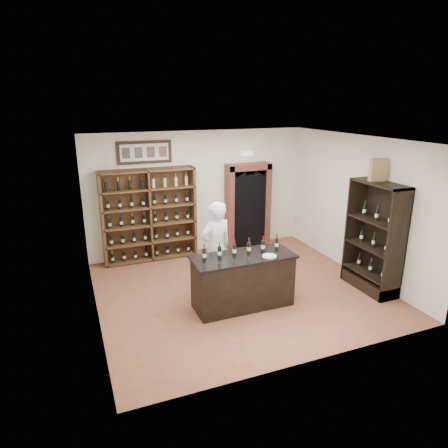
{
  "coord_description": "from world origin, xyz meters",
  "views": [
    {
      "loc": [
        -3.01,
        -6.69,
        3.69
      ],
      "look_at": [
        -0.22,
        0.3,
        1.34
      ],
      "focal_mm": 32.0,
      "sensor_mm": 36.0,
      "label": 1
    }
  ],
  "objects_px": {
    "counter_bottle_0": "(204,254)",
    "side_cabinet": "(374,254)",
    "wine_crate": "(378,170)",
    "wine_shelf": "(149,215)",
    "tasting_counter": "(243,281)",
    "shopkeeper": "(216,248)"
  },
  "relations": [
    {
      "from": "wine_shelf",
      "to": "tasting_counter",
      "type": "xyz_separation_m",
      "value": [
        1.1,
        -2.93,
        -0.61
      ]
    },
    {
      "from": "wine_shelf",
      "to": "tasting_counter",
      "type": "bearing_deg",
      "value": -69.44
    },
    {
      "from": "wine_shelf",
      "to": "side_cabinet",
      "type": "bearing_deg",
      "value": -40.21
    },
    {
      "from": "tasting_counter",
      "to": "counter_bottle_0",
      "type": "xyz_separation_m",
      "value": [
        -0.72,
        0.08,
        0.61
      ]
    },
    {
      "from": "tasting_counter",
      "to": "wine_shelf",
      "type": "bearing_deg",
      "value": 110.56
    },
    {
      "from": "counter_bottle_0",
      "to": "side_cabinet",
      "type": "relative_size",
      "value": 0.14
    },
    {
      "from": "side_cabinet",
      "to": "wine_crate",
      "type": "xyz_separation_m",
      "value": [
        -0.0,
        0.15,
        1.66
      ]
    },
    {
      "from": "wine_shelf",
      "to": "side_cabinet",
      "type": "relative_size",
      "value": 1.0
    },
    {
      "from": "wine_shelf",
      "to": "side_cabinet",
      "type": "xyz_separation_m",
      "value": [
        3.82,
        -3.23,
        -0.35
      ]
    },
    {
      "from": "wine_shelf",
      "to": "wine_crate",
      "type": "height_order",
      "value": "wine_crate"
    },
    {
      "from": "side_cabinet",
      "to": "wine_crate",
      "type": "height_order",
      "value": "wine_crate"
    },
    {
      "from": "shopkeeper",
      "to": "wine_crate",
      "type": "relative_size",
      "value": 4.36
    },
    {
      "from": "tasting_counter",
      "to": "wine_crate",
      "type": "height_order",
      "value": "wine_crate"
    },
    {
      "from": "wine_crate",
      "to": "tasting_counter",
      "type": "bearing_deg",
      "value": -168.36
    },
    {
      "from": "side_cabinet",
      "to": "shopkeeper",
      "type": "relative_size",
      "value": 1.18
    },
    {
      "from": "wine_shelf",
      "to": "side_cabinet",
      "type": "height_order",
      "value": "same"
    },
    {
      "from": "wine_shelf",
      "to": "wine_crate",
      "type": "relative_size",
      "value": 5.13
    },
    {
      "from": "tasting_counter",
      "to": "wine_crate",
      "type": "distance_m",
      "value": 3.33
    },
    {
      "from": "counter_bottle_0",
      "to": "wine_crate",
      "type": "xyz_separation_m",
      "value": [
        3.44,
        -0.23,
        1.31
      ]
    },
    {
      "from": "wine_shelf",
      "to": "tasting_counter",
      "type": "distance_m",
      "value": 3.19
    },
    {
      "from": "tasting_counter",
      "to": "side_cabinet",
      "type": "bearing_deg",
      "value": -6.28
    },
    {
      "from": "counter_bottle_0",
      "to": "side_cabinet",
      "type": "height_order",
      "value": "side_cabinet"
    }
  ]
}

